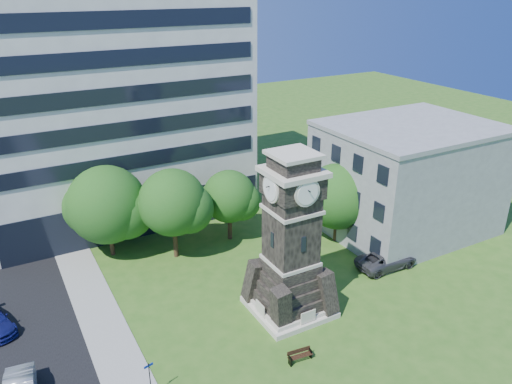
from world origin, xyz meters
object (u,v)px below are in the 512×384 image
clock_tower (291,247)px  car_east_lot (386,259)px  street_sign (150,376)px  park_bench (300,355)px

clock_tower → car_east_lot: size_ratio=2.26×
street_sign → clock_tower: bearing=1.9°
clock_tower → park_bench: (-2.34, -4.94, -4.83)m
clock_tower → park_bench: clock_tower is taller
clock_tower → car_east_lot: 11.37m
clock_tower → street_sign: bearing=-164.3°
park_bench → street_sign: size_ratio=0.67×
park_bench → street_sign: (-9.25, 1.69, 1.08)m
car_east_lot → park_bench: car_east_lot is taller
clock_tower → street_sign: (-11.59, -3.25, -3.75)m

